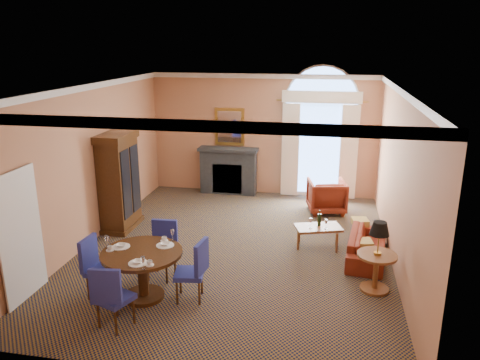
% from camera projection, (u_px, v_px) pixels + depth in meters
% --- Properties ---
extents(ground, '(7.50, 7.50, 0.00)m').
position_uv_depth(ground, '(235.00, 249.00, 9.35)').
color(ground, '#101633').
rests_on(ground, ground).
extents(room_envelope, '(6.04, 7.52, 3.45)m').
position_uv_depth(room_envelope, '(240.00, 119.00, 9.27)').
color(room_envelope, tan).
rests_on(room_envelope, ground).
extents(armoire, '(0.61, 1.09, 2.13)m').
position_uv_depth(armoire, '(119.00, 183.00, 10.18)').
color(armoire, '#321C0B').
rests_on(armoire, ground).
extents(dining_table, '(1.29, 1.29, 1.01)m').
position_uv_depth(dining_table, '(142.00, 264.00, 7.43)').
color(dining_table, '#321C0B').
rests_on(dining_table, ground).
extents(dining_chair_north, '(0.49, 0.50, 1.01)m').
position_uv_depth(dining_chair_north, '(163.00, 245.00, 8.18)').
color(dining_chair_north, navy).
rests_on(dining_chair_north, ground).
extents(dining_chair_south, '(0.58, 0.58, 1.01)m').
position_uv_depth(dining_chair_south, '(111.00, 294.00, 6.59)').
color(dining_chair_south, navy).
rests_on(dining_chair_south, ground).
extents(dining_chair_east, '(0.52, 0.51, 1.01)m').
position_uv_depth(dining_chair_east, '(195.00, 267.00, 7.38)').
color(dining_chair_east, navy).
rests_on(dining_chair_east, ground).
extents(dining_chair_west, '(0.49, 0.47, 1.01)m').
position_uv_depth(dining_chair_west, '(96.00, 263.00, 7.51)').
color(dining_chair_west, navy).
rests_on(dining_chair_west, ground).
extents(sofa, '(0.87, 1.76, 0.49)m').
position_uv_depth(sofa, '(367.00, 246.00, 8.91)').
color(sofa, maroon).
rests_on(sofa, ground).
extents(armchair, '(1.02, 1.04, 0.80)m').
position_uv_depth(armchair, '(326.00, 196.00, 11.31)').
color(armchair, maroon).
rests_on(armchair, ground).
extents(coffee_table, '(1.01, 0.76, 0.78)m').
position_uv_depth(coffee_table, '(318.00, 228.00, 9.32)').
color(coffee_table, brown).
rests_on(coffee_table, ground).
extents(side_table, '(0.65, 0.65, 1.19)m').
position_uv_depth(side_table, '(378.00, 250.00, 7.62)').
color(side_table, brown).
rests_on(side_table, ground).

